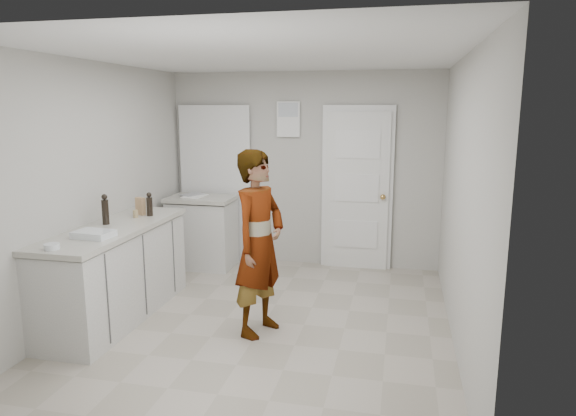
% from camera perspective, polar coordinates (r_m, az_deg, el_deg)
% --- Properties ---
extents(ground, '(4.00, 4.00, 0.00)m').
position_cam_1_polar(ground, '(5.12, -2.59, -12.46)').
color(ground, gray).
rests_on(ground, ground).
extents(room_shell, '(4.00, 4.00, 4.00)m').
position_cam_1_polar(room_shell, '(6.71, 0.22, 2.34)').
color(room_shell, '#AFACA5').
rests_on(room_shell, ground).
extents(main_counter, '(0.64, 1.96, 0.93)m').
position_cam_1_polar(main_counter, '(5.35, -18.52, -7.13)').
color(main_counter, silver).
rests_on(main_counter, ground).
extents(side_counter, '(0.84, 0.61, 0.93)m').
position_cam_1_polar(side_counter, '(6.77, -9.47, -2.90)').
color(side_counter, silver).
rests_on(side_counter, ground).
extents(person, '(0.59, 0.72, 1.69)m').
position_cam_1_polar(person, '(4.64, -3.23, -3.94)').
color(person, silver).
rests_on(person, ground).
extents(cake_mix_box, '(0.12, 0.09, 0.19)m').
position_cam_1_polar(cake_mix_box, '(5.66, -16.07, 0.20)').
color(cake_mix_box, '#A87554').
rests_on(cake_mix_box, main_counter).
extents(spice_jar, '(0.05, 0.05, 0.08)m').
position_cam_1_polar(spice_jar, '(5.54, -16.59, -0.63)').
color(spice_jar, tan).
rests_on(spice_jar, main_counter).
extents(oil_cruet_a, '(0.06, 0.06, 0.25)m').
position_cam_1_polar(oil_cruet_a, '(5.58, -15.14, 0.36)').
color(oil_cruet_a, black).
rests_on(oil_cruet_a, main_counter).
extents(oil_cruet_b, '(0.07, 0.07, 0.30)m').
position_cam_1_polar(oil_cruet_b, '(5.30, -19.64, -0.20)').
color(oil_cruet_b, black).
rests_on(oil_cruet_b, main_counter).
extents(baking_dish, '(0.35, 0.26, 0.06)m').
position_cam_1_polar(baking_dish, '(4.82, -20.78, -2.76)').
color(baking_dish, silver).
rests_on(baking_dish, main_counter).
extents(egg_bowl, '(0.12, 0.12, 0.05)m').
position_cam_1_polar(egg_bowl, '(4.55, -24.77, -3.92)').
color(egg_bowl, silver).
rests_on(egg_bowl, main_counter).
extents(papers, '(0.27, 0.33, 0.01)m').
position_cam_1_polar(papers, '(6.71, -10.32, 1.32)').
color(papers, white).
rests_on(papers, side_counter).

